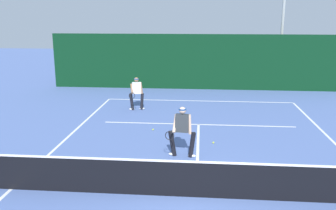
# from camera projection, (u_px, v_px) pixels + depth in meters

# --- Properties ---
(ground_plane) EXTENTS (80.00, 80.00, 0.00)m
(ground_plane) POSITION_uv_depth(u_px,v_px,m) (196.00, 197.00, 9.42)
(ground_plane) COLOR #516AA8
(court_line_baseline_far) EXTENTS (9.90, 0.10, 0.01)m
(court_line_baseline_far) POSITION_uv_depth(u_px,v_px,m) (199.00, 101.00, 19.86)
(court_line_baseline_far) COLOR white
(court_line_baseline_far) RESTS_ON ground_plane
(court_line_sideline_left) EXTENTS (0.10, 21.59, 0.01)m
(court_line_sideline_left) POSITION_uv_depth(u_px,v_px,m) (11.00, 189.00, 9.85)
(court_line_sideline_left) COLOR white
(court_line_sideline_left) RESTS_ON ground_plane
(court_line_service) EXTENTS (8.07, 0.10, 0.01)m
(court_line_service) POSITION_uv_depth(u_px,v_px,m) (199.00, 124.00, 15.62)
(court_line_service) COLOR white
(court_line_service) RESTS_ON ground_plane
(court_line_centre) EXTENTS (0.10, 6.40, 0.01)m
(court_line_centre) POSITION_uv_depth(u_px,v_px,m) (198.00, 152.00, 12.51)
(court_line_centre) COLOR white
(court_line_centre) RESTS_ON ground_plane
(tennis_net) EXTENTS (10.85, 0.09, 1.08)m
(tennis_net) POSITION_uv_depth(u_px,v_px,m) (197.00, 179.00, 9.30)
(tennis_net) COLOR #1E4723
(tennis_net) RESTS_ON ground_plane
(player_near) EXTENTS (0.97, 0.86, 1.68)m
(player_near) POSITION_uv_depth(u_px,v_px,m) (182.00, 129.00, 11.90)
(player_near) COLOR black
(player_near) RESTS_ON ground_plane
(player_far) EXTENTS (0.76, 0.92, 1.61)m
(player_far) POSITION_uv_depth(u_px,v_px,m) (137.00, 92.00, 17.81)
(player_far) COLOR black
(player_far) RESTS_ON ground_plane
(tennis_ball) EXTENTS (0.07, 0.07, 0.07)m
(tennis_ball) POSITION_uv_depth(u_px,v_px,m) (153.00, 129.00, 14.83)
(tennis_ball) COLOR #D1E033
(tennis_ball) RESTS_ON ground_plane
(tennis_ball_extra) EXTENTS (0.07, 0.07, 0.07)m
(tennis_ball_extra) POSITION_uv_depth(u_px,v_px,m) (213.00, 143.00, 13.32)
(tennis_ball_extra) COLOR #D1E033
(tennis_ball_extra) RESTS_ON ground_plane
(back_fence_windscreen) EXTENTS (18.49, 0.12, 3.38)m
(back_fence_windscreen) POSITION_uv_depth(u_px,v_px,m) (200.00, 62.00, 22.59)
(back_fence_windscreen) COLOR black
(back_fence_windscreen) RESTS_ON ground_plane
(light_pole) EXTENTS (0.55, 0.44, 6.51)m
(light_pole) POSITION_uv_depth(u_px,v_px,m) (283.00, 22.00, 22.75)
(light_pole) COLOR #9EA39E
(light_pole) RESTS_ON ground_plane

